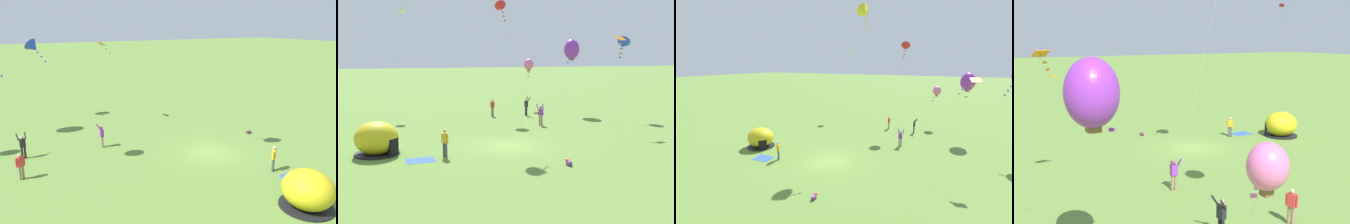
% 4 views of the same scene
% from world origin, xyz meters
% --- Properties ---
extents(ground_plane, '(300.00, 300.00, 0.00)m').
position_xyz_m(ground_plane, '(0.00, 0.00, 0.00)').
color(ground_plane, olive).
extents(popup_tent, '(2.81, 2.81, 2.10)m').
position_xyz_m(popup_tent, '(-8.59, 0.02, 1.00)').
color(popup_tent, gold).
rests_on(popup_tent, ground).
extents(picnic_blanket, '(1.80, 1.43, 0.01)m').
position_xyz_m(picnic_blanket, '(-6.07, -2.18, 0.01)').
color(picnic_blanket, '#3359A5').
rests_on(picnic_blanket, ground).
extents(toddler_crawling, '(0.27, 0.55, 0.32)m').
position_xyz_m(toddler_crawling, '(1.96, -5.53, 0.18)').
color(toddler_crawling, purple).
rests_on(toddler_crawling, ground).
extents(person_watching_sky, '(0.37, 0.55, 1.72)m').
position_xyz_m(person_watching_sky, '(2.10, 12.82, 0.96)').
color(person_watching_sky, '#8C7251').
rests_on(person_watching_sky, ground).
extents(person_far_back, '(0.41, 0.50, 1.72)m').
position_xyz_m(person_far_back, '(-4.55, -1.73, 0.96)').
color(person_far_back, '#4C4C51').
rests_on(person_far_back, ground).
extents(person_flying_kite, '(0.68, 0.48, 1.89)m').
position_xyz_m(person_flying_kite, '(4.98, 6.76, 1.00)').
color(person_flying_kite, '#8C7251').
rests_on(person_flying_kite, ground).
extents(person_arms_raised, '(0.52, 0.67, 1.89)m').
position_xyz_m(person_arms_raised, '(5.56, 12.36, 1.00)').
color(person_arms_raised, black).
rests_on(person_arms_raised, ground).
extents(kite_blue, '(4.24, 4.34, 7.99)m').
position_xyz_m(kite_blue, '(14.93, 9.87, 7.22)').
color(kite_blue, silver).
rests_on(kite_blue, ground).
extents(kite_pink, '(1.83, 3.69, 5.70)m').
position_xyz_m(kite_pink, '(7.61, 17.56, 5.04)').
color(kite_pink, silver).
rests_on(kite_pink, ground).
extents(kite_purple, '(3.43, 3.37, 7.81)m').
position_xyz_m(kite_purple, '(11.15, 13.76, 6.72)').
color(kite_purple, silver).
rests_on(kite_purple, ground).
extents(kite_red, '(1.27, 6.31, 11.67)m').
position_xyz_m(kite_red, '(3.46, 14.33, 10.94)').
color(kite_red, silver).
rests_on(kite_red, ground).
extents(kite_white, '(1.69, 5.32, 11.39)m').
position_xyz_m(kite_white, '(-6.33, 18.83, 10.81)').
color(kite_white, silver).
rests_on(kite_white, ground).
extents(kite_orange, '(3.32, 5.20, 7.86)m').
position_xyz_m(kite_orange, '(11.10, 4.22, 7.23)').
color(kite_orange, silver).
rests_on(kite_orange, ground).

